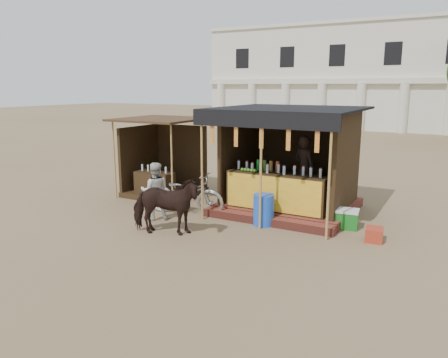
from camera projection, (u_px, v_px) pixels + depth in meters
ground at (189, 242)px, 9.52m from camera, size 120.00×120.00×0.00m
main_stall at (289, 173)px, 11.69m from camera, size 3.60×3.61×2.78m
secondary_stall at (161, 167)px, 13.61m from camera, size 2.40×2.40×2.38m
cow at (165, 206)px, 9.82m from camera, size 1.77×1.26×1.37m
motorbike at (185, 194)px, 11.47m from camera, size 2.22×1.12×1.11m
bystander at (155, 191)px, 10.98m from camera, size 0.90×0.86×1.47m
blue_barrel at (264, 210)px, 10.58m from camera, size 0.58×0.58×0.76m
red_crate at (374, 235)px, 9.53m from camera, size 0.41×0.48×0.30m
cooler at (345, 218)px, 10.40m from camera, size 0.69×0.52×0.46m
background_building at (372, 78)px, 35.26m from camera, size 26.00×7.45×8.18m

